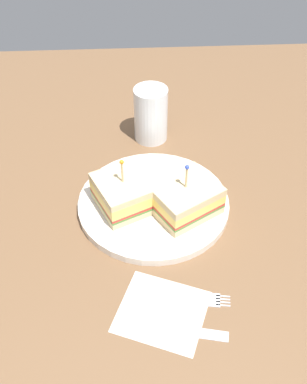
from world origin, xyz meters
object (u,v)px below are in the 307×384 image
object	(u,v)px
drink_glass	(151,117)
napkin	(163,311)
plate	(154,203)
sandwich_half_front	(124,193)
knife	(186,331)
fork	(195,298)
sandwich_half_back	(185,198)

from	to	relation	value
drink_glass	napkin	xyz separation A→B (cm)	(-40.11, 0.40, -4.76)
plate	sandwich_half_front	size ratio (longest dim) A/B	2.19
knife	fork	bearing A→B (deg)	-20.52
sandwich_half_back	knife	world-z (taller)	sandwich_half_back
knife	napkin	bearing A→B (deg)	41.46
drink_glass	knife	bearing A→B (deg)	-176.86
drink_glass	napkin	distance (cm)	40.39
sandwich_half_back	knife	xyz separation A→B (cm)	(-21.17, 1.99, -3.77)
sandwich_half_front	napkin	size ratio (longest dim) A/B	1.00
sandwich_half_back	fork	size ratio (longest dim) A/B	0.99
drink_glass	fork	size ratio (longest dim) A/B	0.84
drink_glass	napkin	bearing A→B (deg)	179.43
drink_glass	fork	world-z (taller)	drink_glass
sandwich_half_back	drink_glass	bearing A→B (deg)	11.18
fork	knife	distance (cm)	5.25
plate	drink_glass	xyz separation A→B (cm)	(19.67, -0.59, 4.16)
sandwich_half_front	fork	xyz separation A→B (cm)	(-18.00, -9.72, -3.80)
plate	sandwich_half_back	bearing A→B (deg)	-115.94
plate	fork	size ratio (longest dim) A/B	1.96
sandwich_half_back	napkin	distance (cm)	19.05
plate	knife	xyz separation A→B (cm)	(-23.57, -2.96, -0.50)
sandwich_half_front	napkin	distance (cm)	20.80
plate	fork	distance (cm)	19.27
drink_glass	napkin	world-z (taller)	drink_glass
fork	napkin	bearing A→B (deg)	111.13
plate	napkin	bearing A→B (deg)	-179.47
knife	drink_glass	bearing A→B (deg)	3.14
sandwich_half_back	fork	xyz separation A→B (cm)	(-16.25, 0.15, -3.77)
sandwich_half_front	sandwich_half_back	size ratio (longest dim) A/B	0.90
plate	sandwich_half_back	xyz separation A→B (cm)	(-2.41, -4.95, 3.27)
sandwich_half_back	knife	distance (cm)	21.59
fork	sandwich_half_back	bearing A→B (deg)	-0.53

